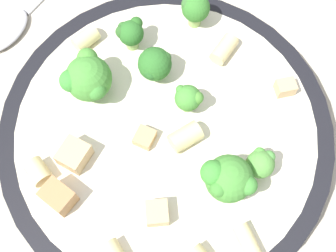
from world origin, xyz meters
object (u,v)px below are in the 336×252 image
(rigatoni_4, at_px, (88,39))
(chicken_chunk_4, at_px, (147,138))
(rigatoni_2, at_px, (40,172))
(rigatoni_3, at_px, (226,49))
(spoon, at_px, (22,14))
(broccoli_floret_2, at_px, (157,65))
(pasta_bowl, at_px, (168,135))
(broccoli_floret_3, at_px, (132,33))
(broccoli_floret_0, at_px, (230,179))
(rigatoni_5, at_px, (251,243))
(broccoli_floret_4, at_px, (191,98))
(chicken_chunk_3, at_px, (76,155))
(chicken_chunk_0, at_px, (160,213))
(chicken_chunk_1, at_px, (287,87))
(broccoli_floret_1, at_px, (263,163))
(broccoli_floret_5, at_px, (90,78))
(broccoli_floret_6, at_px, (197,9))
(chicken_chunk_2, at_px, (61,197))
(rigatoni_6, at_px, (188,137))

(rigatoni_4, relative_size, chicken_chunk_4, 1.41)
(rigatoni_2, xyz_separation_m, rigatoni_3, (0.11, -0.16, -0.00))
(spoon, bearing_deg, broccoli_floret_2, -121.65)
(pasta_bowl, height_order, spoon, pasta_bowl)
(broccoli_floret_2, xyz_separation_m, broccoli_floret_3, (0.03, 0.02, -0.00))
(rigatoni_3, distance_m, spoon, 0.21)
(broccoli_floret_0, xyz_separation_m, rigatoni_5, (-0.05, -0.02, -0.02))
(broccoli_floret_4, distance_m, chicken_chunk_3, 0.10)
(chicken_chunk_0, bearing_deg, chicken_chunk_1, -46.02)
(broccoli_floret_1, relative_size, chicken_chunk_3, 1.27)
(broccoli_floret_5, bearing_deg, broccoli_floret_6, -53.06)
(broccoli_floret_6, bearing_deg, chicken_chunk_0, 169.05)
(rigatoni_3, height_order, chicken_chunk_2, chicken_chunk_2)
(broccoli_floret_4, xyz_separation_m, chicken_chunk_4, (-0.03, 0.04, -0.01))
(pasta_bowl, distance_m, chicken_chunk_1, 0.11)
(rigatoni_4, xyz_separation_m, chicken_chunk_0, (-0.16, -0.06, -0.00))
(broccoli_floret_4, height_order, rigatoni_2, broccoli_floret_4)
(chicken_chunk_1, xyz_separation_m, chicken_chunk_3, (-0.06, 0.18, 0.00))
(pasta_bowl, relative_size, spoon, 1.76)
(rigatoni_6, bearing_deg, broccoli_floret_1, -114.53)
(rigatoni_3, bearing_deg, broccoli_floret_5, 107.09)
(rigatoni_3, height_order, chicken_chunk_4, rigatoni_3)
(rigatoni_2, bearing_deg, chicken_chunk_4, -71.07)
(broccoli_floret_4, bearing_deg, broccoli_floret_0, -159.16)
(chicken_chunk_1, bearing_deg, rigatoni_2, 109.52)
(broccoli_floret_3, xyz_separation_m, chicken_chunk_3, (-0.11, 0.04, -0.01))
(broccoli_floret_3, bearing_deg, rigatoni_2, 149.16)
(pasta_bowl, bearing_deg, broccoli_floret_5, 59.44)
(spoon, bearing_deg, rigatoni_5, -138.25)
(broccoli_floret_3, xyz_separation_m, broccoli_floret_5, (-0.05, 0.03, 0.00))
(chicken_chunk_0, bearing_deg, chicken_chunk_3, 54.53)
(broccoli_floret_5, bearing_deg, chicken_chunk_4, -134.67)
(broccoli_floret_6, bearing_deg, broccoli_floret_3, 111.29)
(broccoli_floret_3, height_order, chicken_chunk_1, broccoli_floret_3)
(rigatoni_3, bearing_deg, rigatoni_6, 156.17)
(broccoli_floret_4, height_order, broccoli_floret_5, broccoli_floret_5)
(broccoli_floret_6, bearing_deg, rigatoni_3, -141.72)
(rigatoni_6, relative_size, chicken_chunk_1, 1.63)
(broccoli_floret_2, distance_m, broccoli_floret_6, 0.07)
(broccoli_floret_3, bearing_deg, broccoli_floret_2, -146.38)
(broccoli_floret_1, relative_size, broccoli_floret_5, 0.69)
(rigatoni_5, height_order, spoon, rigatoni_5)
(broccoli_floret_6, xyz_separation_m, chicken_chunk_4, (-0.12, 0.04, -0.02))
(chicken_chunk_3, bearing_deg, rigatoni_4, -1.78)
(broccoli_floret_3, relative_size, rigatoni_5, 1.10)
(rigatoni_3, distance_m, chicken_chunk_2, 0.19)
(rigatoni_2, bearing_deg, chicken_chunk_1, -70.48)
(rigatoni_4, height_order, chicken_chunk_4, rigatoni_4)
(broccoli_floret_3, height_order, broccoli_floret_6, broccoli_floret_6)
(broccoli_floret_3, bearing_deg, rigatoni_4, 87.48)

